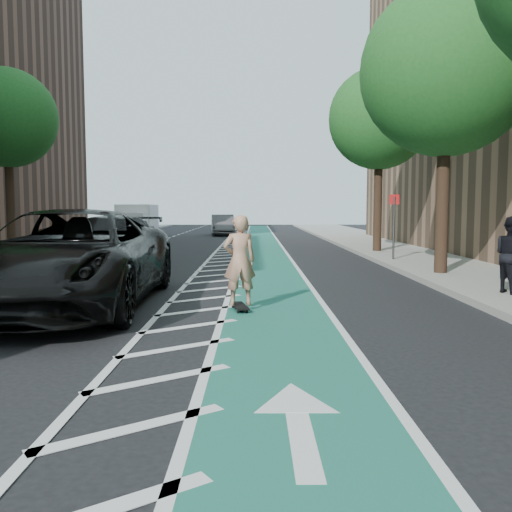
{
  "coord_description": "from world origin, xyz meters",
  "views": [
    {
      "loc": [
        2.6,
        -7.49,
        1.97
      ],
      "look_at": [
        2.62,
        2.43,
        1.1
      ],
      "focal_mm": 38.0,
      "sensor_mm": 36.0,
      "label": 1
    }
  ],
  "objects_px": {
    "skateboarder": "(240,260)",
    "barrel_a": "(57,274)",
    "suv_near": "(69,258)",
    "suv_far": "(108,241)"
  },
  "relations": [
    {
      "from": "skateboarder",
      "to": "barrel_a",
      "type": "distance_m",
      "value": 5.28
    },
    {
      "from": "suv_near",
      "to": "suv_far",
      "type": "height_order",
      "value": "suv_near"
    },
    {
      "from": "skateboarder",
      "to": "barrel_a",
      "type": "height_order",
      "value": "skateboarder"
    },
    {
      "from": "skateboarder",
      "to": "suv_far",
      "type": "relative_size",
      "value": 0.29
    },
    {
      "from": "suv_far",
      "to": "skateboarder",
      "type": "bearing_deg",
      "value": -51.89
    },
    {
      "from": "suv_near",
      "to": "suv_far",
      "type": "bearing_deg",
      "value": 98.42
    },
    {
      "from": "barrel_a",
      "to": "suv_far",
      "type": "bearing_deg",
      "value": 92.18
    },
    {
      "from": "suv_far",
      "to": "barrel_a",
      "type": "xyz_separation_m",
      "value": [
        0.2,
        -5.27,
        -0.47
      ]
    },
    {
      "from": "skateboarder",
      "to": "suv_near",
      "type": "xyz_separation_m",
      "value": [
        -3.41,
        0.42,
        0.0
      ]
    },
    {
      "from": "skateboarder",
      "to": "suv_far",
      "type": "bearing_deg",
      "value": -71.66
    }
  ]
}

